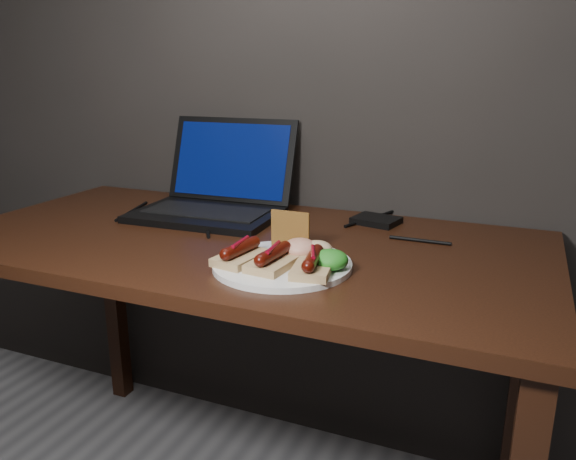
% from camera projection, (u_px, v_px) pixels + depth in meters
% --- Properties ---
extents(desk, '(1.40, 0.70, 0.75)m').
position_uv_depth(desk, '(240.00, 274.00, 1.34)').
color(desk, '#33190C').
rests_on(desk, ground).
extents(laptop, '(0.39, 0.35, 0.25)m').
position_uv_depth(laptop, '(216.00, 194.00, 1.53)').
color(laptop, black).
rests_on(laptop, desk).
extents(hard_drive, '(0.13, 0.11, 0.02)m').
position_uv_depth(hard_drive, '(376.00, 220.00, 1.43)').
color(hard_drive, black).
rests_on(hard_drive, desk).
extents(desk_cables, '(0.88, 0.42, 0.01)m').
position_uv_depth(desk_cables, '(271.00, 222.00, 1.44)').
color(desk_cables, black).
rests_on(desk_cables, desk).
extents(plate, '(0.36, 0.36, 0.01)m').
position_uv_depth(plate, '(282.00, 265.00, 1.12)').
color(plate, white).
rests_on(plate, desk).
extents(bread_sausage_left, '(0.09, 0.12, 0.04)m').
position_uv_depth(bread_sausage_left, '(241.00, 253.00, 1.12)').
color(bread_sausage_left, tan).
rests_on(bread_sausage_left, plate).
extents(bread_sausage_center, '(0.08, 0.12, 0.04)m').
position_uv_depth(bread_sausage_center, '(273.00, 259.00, 1.08)').
color(bread_sausage_center, tan).
rests_on(bread_sausage_center, plate).
extents(bread_sausage_right, '(0.09, 0.13, 0.04)m').
position_uv_depth(bread_sausage_right, '(313.00, 264.00, 1.06)').
color(bread_sausage_right, tan).
rests_on(bread_sausage_right, plate).
extents(crispbread, '(0.09, 0.01, 0.08)m').
position_uv_depth(crispbread, '(290.00, 231.00, 1.18)').
color(crispbread, '#935D28').
rests_on(crispbread, plate).
extents(salad_greens, '(0.07, 0.07, 0.04)m').
position_uv_depth(salad_greens, '(330.00, 260.00, 1.07)').
color(salad_greens, '#125C12').
rests_on(salad_greens, plate).
extents(salsa_mound, '(0.07, 0.07, 0.04)m').
position_uv_depth(salsa_mound, '(300.00, 248.00, 1.14)').
color(salsa_mound, maroon).
rests_on(salsa_mound, plate).
extents(coleslaw_mound, '(0.06, 0.06, 0.04)m').
position_uv_depth(coleslaw_mound, '(317.00, 249.00, 1.14)').
color(coleslaw_mound, beige).
rests_on(coleslaw_mound, plate).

